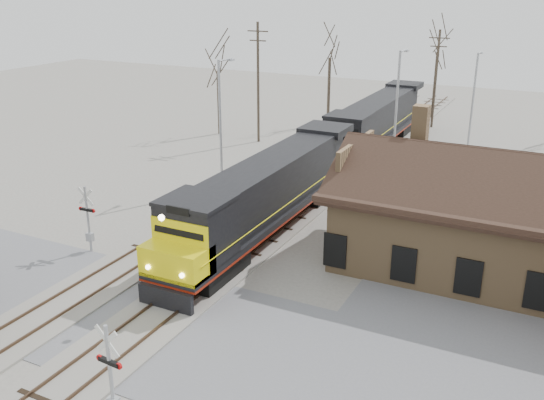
{
  "coord_description": "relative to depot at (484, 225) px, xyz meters",
  "views": [
    {
      "loc": [
        15.06,
        -18.2,
        14.09
      ],
      "look_at": [
        1.44,
        9.0,
        3.01
      ],
      "focal_mm": 40.0,
      "sensor_mm": 36.0,
      "label": 1
    }
  ],
  "objects": [
    {
      "name": "locomotive_lead",
      "position": [
        -11.99,
        -1.17,
        -0.0
      ],
      "size": [
        3.08,
        20.61,
        4.58
      ],
      "color": "black",
      "rests_on": "ground"
    },
    {
      "name": "streetlight_b",
      "position": [
        -8.03,
        11.73,
        2.91
      ],
      "size": [
        0.25,
        2.04,
        9.55
      ],
      "color": "#A5A8AD",
      "rests_on": "ground"
    },
    {
      "name": "tree_b",
      "position": [
        -19.46,
        27.78,
        5.41
      ],
      "size": [
        4.48,
        4.48,
        10.98
      ],
      "color": "#382D23",
      "rests_on": "ground"
    },
    {
      "name": "locomotive_trailing",
      "position": [
        -11.99,
        19.72,
        -0.0
      ],
      "size": [
        3.08,
        20.61,
        4.33
      ],
      "color": "black",
      "rests_on": "ground"
    },
    {
      "name": "streetlight_a",
      "position": [
        -18.55,
        5.13,
        2.67
      ],
      "size": [
        0.25,
        2.04,
        9.07
      ],
      "color": "#A5A8AD",
      "rests_on": "ground"
    },
    {
      "name": "utility_pole_a",
      "position": [
        -22.45,
        17.99,
        3.17
      ],
      "size": [
        2.0,
        0.24,
        10.68
      ],
      "color": "#382D23",
      "rests_on": "ground"
    },
    {
      "name": "ground",
      "position": [
        -11.99,
        -12.0,
        -2.41
      ],
      "size": [
        140.0,
        140.0,
        0.0
      ],
      "primitive_type": "plane",
      "color": "gray",
      "rests_on": "ground"
    },
    {
      "name": "streetlight_c",
      "position": [
        -4.66,
        23.98,
        2.3
      ],
      "size": [
        0.25,
        2.04,
        8.36
      ],
      "color": "#A5A8AD",
      "rests_on": "ground"
    },
    {
      "name": "track_main",
      "position": [
        -11.99,
        3.0,
        -2.34
      ],
      "size": [
        3.4,
        90.0,
        0.24
      ],
      "color": "gray",
      "rests_on": "ground"
    },
    {
      "name": "tree_c",
      "position": [
        -10.34,
        35.2,
        5.79
      ],
      "size": [
        4.7,
        4.7,
        11.51
      ],
      "color": "#382D23",
      "rests_on": "ground"
    },
    {
      "name": "depot",
      "position": [
        0.0,
        0.0,
        0.0
      ],
      "size": [
        15.2,
        9.31,
        7.9
      ],
      "color": "#96744D",
      "rests_on": "ground"
    },
    {
      "name": "tree_a",
      "position": [
        -27.24,
        19.01,
        4.61
      ],
      "size": [
        4.02,
        4.02,
        9.86
      ],
      "color": "#382D23",
      "rests_on": "ground"
    },
    {
      "name": "road",
      "position": [
        -11.99,
        -12.0,
        -2.39
      ],
      "size": [
        60.0,
        9.0,
        0.03
      ],
      "primitive_type": "cube",
      "color": "slate",
      "rests_on": "ground"
    },
    {
      "name": "crossbuck_far",
      "position": [
        -19.46,
        -7.46,
        -0.62
      ],
      "size": [
        1.08,
        0.28,
        3.77
      ],
      "rotation": [
        0.0,
        0.0,
        3.18
      ],
      "color": "#A5A8AD",
      "rests_on": "ground"
    },
    {
      "name": "crossbuck_near",
      "position": [
        -9.02,
        -17.77,
        -0.58
      ],
      "size": [
        1.11,
        0.29,
        3.87
      ],
      "rotation": [
        0.0,
        0.0,
        -0.08
      ],
      "color": "#A5A8AD",
      "rests_on": "ground"
    },
    {
      "name": "track_siding",
      "position": [
        -16.49,
        3.0,
        -2.34
      ],
      "size": [
        3.4,
        90.0,
        0.24
      ],
      "color": "gray",
      "rests_on": "ground"
    },
    {
      "name": "utility_pole_b",
      "position": [
        -9.46,
        31.08,
        2.61
      ],
      "size": [
        2.0,
        0.24,
        9.59
      ],
      "color": "#382D23",
      "rests_on": "ground"
    }
  ]
}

